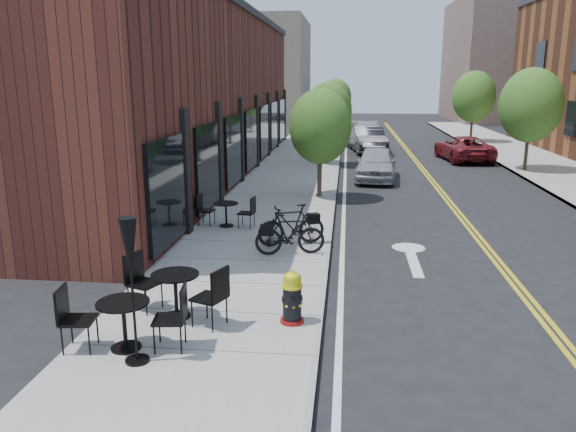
{
  "coord_description": "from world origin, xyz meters",
  "views": [
    {
      "loc": [
        0.35,
        -10.85,
        4.27
      ],
      "look_at": [
        -1.04,
        2.33,
        1.0
      ],
      "focal_mm": 35.0,
      "sensor_mm": 36.0,
      "label": 1
    }
  ],
  "objects": [
    {
      "name": "tree_near_b",
      "position": [
        -0.6,
        17.0,
        2.71
      ],
      "size": [
        2.3,
        2.3,
        3.98
      ],
      "color": "#382B1E",
      "rests_on": "sidewalk_near"
    },
    {
      "name": "tree_near_a",
      "position": [
        -0.6,
        9.0,
        2.6
      ],
      "size": [
        2.2,
        2.2,
        3.81
      ],
      "color": "#382B1E",
      "rests_on": "sidewalk_near"
    },
    {
      "name": "bg_building_left",
      "position": [
        -8.0,
        48.0,
        5.0
      ],
      "size": [
        8.0,
        14.0,
        10.0
      ],
      "primitive_type": "cube",
      "color": "#726656",
      "rests_on": "ground"
    },
    {
      "name": "patio_umbrella",
      "position": [
        -2.72,
        -3.45,
        1.72
      ],
      "size": [
        0.36,
        0.36,
        2.23
      ],
      "color": "black",
      "rests_on": "sidewalk_near"
    },
    {
      "name": "bistro_set_c",
      "position": [
        -3.05,
        4.49,
        0.57
      ],
      "size": [
        1.69,
        0.82,
        0.89
      ],
      "rotation": [
        0.0,
        0.0,
        -0.16
      ],
      "color": "black",
      "rests_on": "sidewalk_near"
    },
    {
      "name": "bistro_set_a",
      "position": [
        -3.04,
        -3.07,
        0.64
      ],
      "size": [
        1.94,
        0.92,
        1.03
      ],
      "rotation": [
        0.0,
        0.0,
        0.13
      ],
      "color": "black",
      "rests_on": "sidewalk_near"
    },
    {
      "name": "building_near",
      "position": [
        -6.5,
        14.0,
        3.5
      ],
      "size": [
        5.0,
        28.0,
        7.0
      ],
      "primitive_type": "cube",
      "color": "#421C15",
      "rests_on": "ground"
    },
    {
      "name": "tree_near_c",
      "position": [
        -0.6,
        25.0,
        2.53
      ],
      "size": [
        2.1,
        2.1,
        3.67
      ],
      "color": "#382B1E",
      "rests_on": "sidewalk_near"
    },
    {
      "name": "parked_car_c",
      "position": [
        1.6,
        25.27,
        0.75
      ],
      "size": [
        2.34,
        5.26,
        1.5
      ],
      "primitive_type": "imported",
      "rotation": [
        0.0,
        0.0,
        0.05
      ],
      "color": "#BCBDC1",
      "rests_on": "ground"
    },
    {
      "name": "bicycle_right",
      "position": [
        -0.96,
        2.03,
        0.63
      ],
      "size": [
        1.75,
        0.84,
        1.01
      ],
      "primitive_type": "imported",
      "rotation": [
        0.0,
        0.0,
        1.79
      ],
      "color": "black",
      "rests_on": "sidewalk_near"
    },
    {
      "name": "parked_car_far",
      "position": [
        6.47,
        19.57,
        0.65
      ],
      "size": [
        2.7,
        4.91,
        1.3
      ],
      "primitive_type": "imported",
      "rotation": [
        0.0,
        0.0,
        3.26
      ],
      "color": "maroon",
      "rests_on": "ground"
    },
    {
      "name": "parked_car_a",
      "position": [
        1.6,
        13.21,
        0.7
      ],
      "size": [
        1.97,
        4.23,
        1.4
      ],
      "primitive_type": "imported",
      "rotation": [
        0.0,
        0.0,
        -0.08
      ],
      "color": "#A1A3A9",
      "rests_on": "ground"
    },
    {
      "name": "tree_far_c",
      "position": [
        8.6,
        28.0,
        3.06
      ],
      "size": [
        2.8,
        2.8,
        4.62
      ],
      "color": "#382B1E",
      "rests_on": "sidewalk_far"
    },
    {
      "name": "sidewalk_near",
      "position": [
        -2.0,
        10.0,
        0.06
      ],
      "size": [
        4.0,
        70.0,
        0.12
      ],
      "primitive_type": "cube",
      "color": "#9E9B93",
      "rests_on": "ground"
    },
    {
      "name": "ground",
      "position": [
        0.0,
        0.0,
        0.0
      ],
      "size": [
        120.0,
        120.0,
        0.0
      ],
      "primitive_type": "plane",
      "color": "black",
      "rests_on": "ground"
    },
    {
      "name": "parked_car_b",
      "position": [
        1.54,
        22.45,
        0.79
      ],
      "size": [
        2.29,
        4.95,
        1.57
      ],
      "primitive_type": "imported",
      "rotation": [
        0.0,
        0.0,
        0.13
      ],
      "color": "black",
      "rests_on": "ground"
    },
    {
      "name": "bicycle_left",
      "position": [
        -1.0,
        2.83,
        0.65
      ],
      "size": [
        1.82,
        1.14,
        1.06
      ],
      "primitive_type": "imported",
      "rotation": [
        0.0,
        0.0,
        -1.18
      ],
      "color": "black",
      "rests_on": "sidewalk_near"
    },
    {
      "name": "tree_far_b",
      "position": [
        8.6,
        16.0,
        3.06
      ],
      "size": [
        2.8,
        2.8,
        4.62
      ],
      "color": "#382B1E",
      "rests_on": "sidewalk_far"
    },
    {
      "name": "bistro_set_b",
      "position": [
        -2.6,
        -1.81,
        0.65
      ],
      "size": [
        1.99,
        1.2,
        1.06
      ],
      "rotation": [
        0.0,
        0.0,
        -0.39
      ],
      "color": "black",
      "rests_on": "sidewalk_near"
    },
    {
      "name": "fire_hydrant",
      "position": [
        -0.53,
        -1.81,
        0.57
      ],
      "size": [
        0.51,
        0.51,
        0.96
      ],
      "rotation": [
        0.0,
        0.0,
        0.26
      ],
      "color": "maroon",
      "rests_on": "sidewalk_near"
    },
    {
      "name": "tree_near_d",
      "position": [
        -0.6,
        33.0,
        2.79
      ],
      "size": [
        2.4,
        2.4,
        4.11
      ],
      "color": "#382B1E",
      "rests_on": "sidewalk_near"
    },
    {
      "name": "bg_building_right",
      "position": [
        16.0,
        50.0,
        6.0
      ],
      "size": [
        10.0,
        16.0,
        12.0
      ],
      "primitive_type": "cube",
      "color": "brown",
      "rests_on": "ground"
    }
  ]
}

